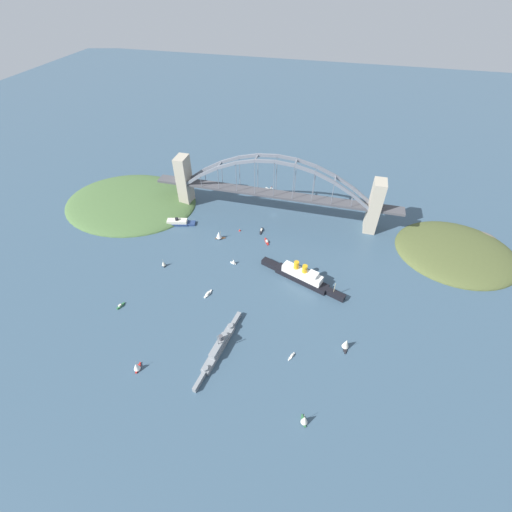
{
  "coord_description": "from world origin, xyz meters",
  "views": [
    {
      "loc": [
        -59.3,
        312.05,
        226.38
      ],
      "look_at": [
        0.0,
        80.12,
        8.0
      ],
      "focal_mm": 24.11,
      "sensor_mm": 36.0,
      "label": 1
    }
  ],
  "objects": [
    {
      "name": "naval_cruiser",
      "position": [
        2.98,
        179.82,
        3.29
      ],
      "size": [
        14.44,
        71.3,
        18.13
      ],
      "color": "gray",
      "rests_on": "ground"
    },
    {
      "name": "channel_marker_buoy",
      "position": [
        28.74,
        37.38,
        1.12
      ],
      "size": [
        2.2,
        2.2,
        2.75
      ],
      "color": "red",
      "rests_on": "ground"
    },
    {
      "name": "small_boat_3",
      "position": [
        20.1,
        87.48,
        2.84
      ],
      "size": [
        6.38,
        4.39,
        6.13
      ],
      "color": "silver",
      "rests_on": "ground"
    },
    {
      "name": "harbor_ferry_steamer",
      "position": [
        97.59,
        42.54,
        2.37
      ],
      "size": [
        39.2,
        15.92,
        7.82
      ],
      "color": "navy",
      "rests_on": "ground"
    },
    {
      "name": "small_boat_10",
      "position": [
        -50.73,
        172.32,
        0.68
      ],
      "size": [
        4.03,
        7.55,
        1.94
      ],
      "color": "silver",
      "rests_on": "ground"
    },
    {
      "name": "small_boat_5",
      "position": [
        97.03,
        161.14,
        0.9
      ],
      "size": [
        3.58,
        8.17,
        2.48
      ],
      "color": "#2D6B3D",
      "rests_on": "ground"
    },
    {
      "name": "small_boat_9",
      "position": [
        54.53,
        209.86,
        3.97
      ],
      "size": [
        5.21,
        8.6,
        8.46
      ],
      "color": "#B2231E",
      "rests_on": "ground"
    },
    {
      "name": "seaplane_taxiing_near_bridge",
      "position": [
        15.48,
        -47.66,
        2.15
      ],
      "size": [
        10.61,
        9.21,
        4.94
      ],
      "color": "#B7B7B2",
      "rests_on": "ground"
    },
    {
      "name": "small_boat_0",
      "position": [
        -3.17,
        48.48,
        0.8
      ],
      "size": [
        6.57,
        10.69,
        2.26
      ],
      "color": "#B2231E",
      "rests_on": "ground"
    },
    {
      "name": "ground_plane",
      "position": [
        0.0,
        0.0,
        0.0
      ],
      "size": [
        1400.0,
        1400.0,
        0.0
      ],
      "primitive_type": "plane",
      "color": "#385166"
    },
    {
      "name": "headland_west_shore",
      "position": [
        -189.04,
        16.71,
        0.0
      ],
      "size": [
        114.71,
        101.02,
        18.05
      ],
      "color": "#4C562D",
      "rests_on": "ground"
    },
    {
      "name": "headland_east_shore",
      "position": [
        165.8,
        16.31,
        0.0
      ],
      "size": [
        154.59,
        128.27,
        17.28
      ],
      "color": "#476638",
      "rests_on": "ground"
    },
    {
      "name": "small_boat_2",
      "position": [
        45.7,
        54.92,
        4.7
      ],
      "size": [
        10.11,
        7.27,
        10.06
      ],
      "color": "brown",
      "rests_on": "ground"
    },
    {
      "name": "small_boat_4",
      "position": [
        30.41,
        130.28,
        0.86
      ],
      "size": [
        4.23,
        10.3,
        2.43
      ],
      "color": "silver",
      "rests_on": "ground"
    },
    {
      "name": "small_boat_8",
      "position": [
        -88.49,
        154.61,
        5.02
      ],
      "size": [
        5.6,
        9.41,
        10.95
      ],
      "color": "black",
      "rests_on": "ground"
    },
    {
      "name": "small_boat_1",
      "position": [
        -66.57,
        217.12,
        4.36
      ],
      "size": [
        5.83,
        7.9,
        9.43
      ],
      "color": "#2D6B3D",
      "rests_on": "ground"
    },
    {
      "name": "harbor_arch_bridge",
      "position": [
        -0.0,
        0.0,
        30.22
      ],
      "size": [
        267.53,
        19.01,
        69.73
      ],
      "color": "#ADA38E",
      "rests_on": "ground"
    },
    {
      "name": "ocean_liner",
      "position": [
        -45.56,
        93.31,
        5.71
      ],
      "size": [
        80.46,
        35.36,
        19.6
      ],
      "color": "black",
      "rests_on": "ground"
    },
    {
      "name": "small_boat_6",
      "position": [
        6.39,
        32.48,
        0.85
      ],
      "size": [
        2.71,
        11.17,
        2.34
      ],
      "color": "black",
      "rests_on": "ground"
    },
    {
      "name": "small_boat_7",
      "position": [
        83.17,
        106.93,
        3.6
      ],
      "size": [
        4.59,
        5.68,
        7.58
      ],
      "color": "black",
      "rests_on": "ground"
    }
  ]
}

